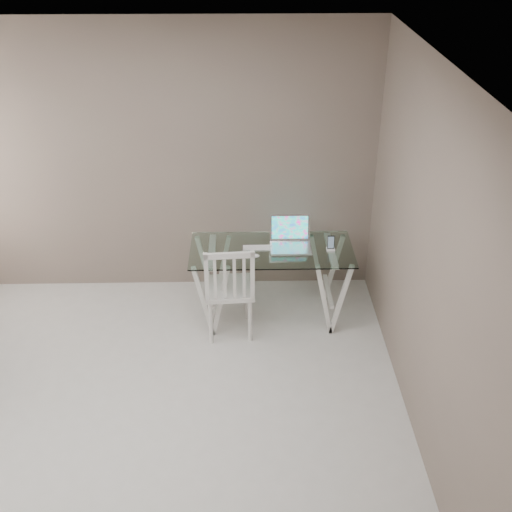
% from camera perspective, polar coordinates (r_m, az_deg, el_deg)
% --- Properties ---
extents(room, '(4.50, 4.52, 2.71)m').
position_cam_1_polar(room, '(4.10, -11.94, 1.35)').
color(room, beige).
rests_on(room, ground).
extents(desk, '(1.50, 0.70, 0.75)m').
position_cam_1_polar(desk, '(6.08, 1.35, -2.38)').
color(desk, silver).
rests_on(desk, ground).
extents(chair, '(0.47, 0.47, 0.96)m').
position_cam_1_polar(chair, '(5.75, -2.39, -2.81)').
color(chair, silver).
rests_on(chair, ground).
extents(laptop, '(0.37, 0.33, 0.26)m').
position_cam_1_polar(laptop, '(5.95, 3.07, 1.51)').
color(laptop, silver).
rests_on(laptop, desk).
extents(keyboard, '(0.27, 0.11, 0.01)m').
position_cam_1_polar(keyboard, '(5.91, 0.04, 0.72)').
color(keyboard, silver).
rests_on(keyboard, desk).
extents(mouse, '(0.10, 0.06, 0.03)m').
position_cam_1_polar(mouse, '(5.76, -0.19, 0.01)').
color(mouse, silver).
rests_on(mouse, desk).
extents(phone_dock, '(0.08, 0.08, 0.14)m').
position_cam_1_polar(phone_dock, '(5.90, 6.66, 0.86)').
color(phone_dock, white).
rests_on(phone_dock, desk).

